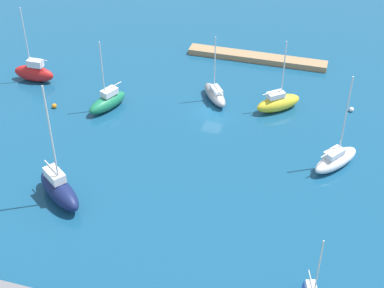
{
  "coord_description": "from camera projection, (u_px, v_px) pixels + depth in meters",
  "views": [
    {
      "loc": [
        -14.94,
        61.23,
        40.8
      ],
      "look_at": [
        0.0,
        9.64,
        1.5
      ],
      "focal_mm": 54.2,
      "sensor_mm": 36.0,
      "label": 1
    }
  ],
  "objects": [
    {
      "name": "water",
      "position": [
        213.0,
        111.0,
        74.91
      ],
      "size": [
        160.0,
        160.0,
        0.0
      ],
      "primitive_type": "plane",
      "color": "navy",
      "rests_on": "ground"
    },
    {
      "name": "pier_dock",
      "position": [
        257.0,
        58.0,
        85.89
      ],
      "size": [
        20.59,
        2.28,
        0.86
      ],
      "primitive_type": "cube",
      "color": "#997A56",
      "rests_on": "ground"
    },
    {
      "name": "sailboat_gray_west_end",
      "position": [
        215.0,
        94.0,
        76.44
      ],
      "size": [
        4.93,
        5.78,
        9.12
      ],
      "rotation": [
        0.0,
        0.0,
        5.35
      ],
      "color": "gray",
      "rests_on": "water"
    },
    {
      "name": "sailboat_white_near_pier",
      "position": [
        336.0,
        159.0,
        64.95
      ],
      "size": [
        5.48,
        6.53,
        11.54
      ],
      "rotation": [
        0.0,
        0.0,
        4.1
      ],
      "color": "white",
      "rests_on": "water"
    },
    {
      "name": "sailboat_navy_lone_north",
      "position": [
        59.0,
        189.0,
        60.22
      ],
      "size": [
        7.22,
        6.13,
        14.06
      ],
      "rotation": [
        0.0,
        0.0,
        2.51
      ],
      "color": "#141E4C",
      "rests_on": "water"
    },
    {
      "name": "sailboat_red_mid_basin",
      "position": [
        34.0,
        72.0,
        80.45
      ],
      "size": [
        5.89,
        1.88,
        10.81
      ],
      "rotation": [
        0.0,
        0.0,
        0.01
      ],
      "color": "red",
      "rests_on": "water"
    },
    {
      "name": "sailboat_green_inner_mooring",
      "position": [
        108.0,
        101.0,
        74.76
      ],
      "size": [
        4.29,
        6.33,
        9.68
      ],
      "rotation": [
        0.0,
        0.0,
        1.16
      ],
      "color": "#19724C",
      "rests_on": "water"
    },
    {
      "name": "sailboat_yellow_center_basin",
      "position": [
        278.0,
        102.0,
        74.43
      ],
      "size": [
        6.05,
        5.58,
        9.73
      ],
      "rotation": [
        0.0,
        0.0,
        3.85
      ],
      "color": "yellow",
      "rests_on": "water"
    },
    {
      "name": "mooring_buoy_orange",
      "position": [
        54.0,
        106.0,
        75.35
      ],
      "size": [
        0.63,
        0.63,
        0.63
      ],
      "primitive_type": "sphere",
      "color": "orange",
      "rests_on": "water"
    },
    {
      "name": "mooring_buoy_white",
      "position": [
        351.0,
        109.0,
        74.67
      ],
      "size": [
        0.62,
        0.62,
        0.62
      ],
      "primitive_type": "sphere",
      "color": "white",
      "rests_on": "water"
    }
  ]
}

